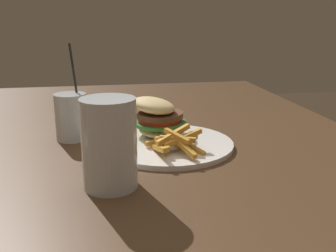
{
  "coord_description": "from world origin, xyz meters",
  "views": [
    {
      "loc": [
        -0.66,
        -0.04,
        1.0
      ],
      "look_at": [
        0.09,
        -0.17,
        0.78
      ],
      "focal_mm": 42.0,
      "sensor_mm": 36.0,
      "label": 1
    }
  ],
  "objects_px": {
    "juice_glass": "(71,118)",
    "beer_glass": "(109,146)",
    "spoon": "(91,132)",
    "meal_plate_near": "(163,130)"
  },
  "relations": [
    {
      "from": "juice_glass",
      "to": "beer_glass",
      "type": "bearing_deg",
      "value": -163.96
    },
    {
      "from": "beer_glass",
      "to": "juice_glass",
      "type": "distance_m",
      "value": 0.27
    },
    {
      "from": "meal_plate_near",
      "to": "spoon",
      "type": "bearing_deg",
      "value": 59.66
    },
    {
      "from": "meal_plate_near",
      "to": "juice_glass",
      "type": "bearing_deg",
      "value": 71.88
    },
    {
      "from": "meal_plate_near",
      "to": "juice_glass",
      "type": "height_order",
      "value": "juice_glass"
    },
    {
      "from": "beer_glass",
      "to": "spoon",
      "type": "height_order",
      "value": "beer_glass"
    },
    {
      "from": "meal_plate_near",
      "to": "spoon",
      "type": "height_order",
      "value": "meal_plate_near"
    },
    {
      "from": "juice_glass",
      "to": "spoon",
      "type": "relative_size",
      "value": 1.41
    },
    {
      "from": "meal_plate_near",
      "to": "beer_glass",
      "type": "relative_size",
      "value": 1.88
    },
    {
      "from": "meal_plate_near",
      "to": "spoon",
      "type": "xyz_separation_m",
      "value": [
        0.09,
        0.15,
        -0.02
      ]
    }
  ]
}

